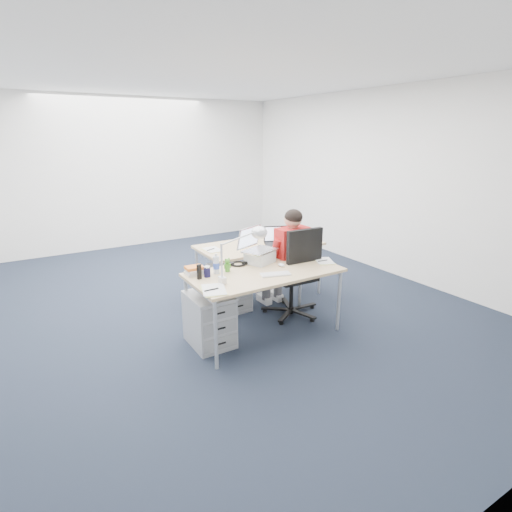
# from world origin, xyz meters

# --- Properties ---
(floor) EXTENTS (7.00, 7.00, 0.00)m
(floor) POSITION_xyz_m (0.00, 0.00, 0.00)
(floor) COLOR black
(floor) RESTS_ON ground
(room) EXTENTS (6.02, 7.02, 2.80)m
(room) POSITION_xyz_m (0.00, 0.00, 1.71)
(room) COLOR white
(room) RESTS_ON ground
(desk_near) EXTENTS (1.60, 0.80, 0.73)m
(desk_near) POSITION_xyz_m (0.19, -1.00, 0.68)
(desk_near) COLOR tan
(desk_near) RESTS_ON ground
(desk_far) EXTENTS (1.60, 0.80, 0.73)m
(desk_far) POSITION_xyz_m (0.72, -0.05, 0.68)
(desk_far) COLOR tan
(desk_far) RESTS_ON ground
(office_chair) EXTENTS (0.73, 0.73, 1.11)m
(office_chair) POSITION_xyz_m (0.75, -0.76, 0.31)
(office_chair) COLOR black
(office_chair) RESTS_ON ground
(seated_person) EXTENTS (0.39, 0.68, 1.28)m
(seated_person) POSITION_xyz_m (0.75, -0.58, 0.65)
(seated_person) COLOR #A11817
(seated_person) RESTS_ON ground
(drawer_pedestal_near) EXTENTS (0.40, 0.50, 0.55)m
(drawer_pedestal_near) POSITION_xyz_m (-0.41, -0.88, 0.28)
(drawer_pedestal_near) COLOR #AFB1B5
(drawer_pedestal_near) RESTS_ON ground
(drawer_pedestal_far) EXTENTS (0.40, 0.50, 0.55)m
(drawer_pedestal_far) POSITION_xyz_m (0.19, -0.18, 0.28)
(drawer_pedestal_far) COLOR #AFB1B5
(drawer_pedestal_far) RESTS_ON ground
(silver_laptop) EXTENTS (0.45, 0.41, 0.39)m
(silver_laptop) POSITION_xyz_m (0.30, -0.73, 0.93)
(silver_laptop) COLOR silver
(silver_laptop) RESTS_ON desk_near
(wireless_keyboard) EXTENTS (0.33, 0.21, 0.02)m
(wireless_keyboard) POSITION_xyz_m (0.22, -1.16, 0.74)
(wireless_keyboard) COLOR white
(wireless_keyboard) RESTS_ON desk_near
(computer_mouse) EXTENTS (0.07, 0.10, 0.03)m
(computer_mouse) POSITION_xyz_m (0.43, -0.97, 0.75)
(computer_mouse) COLOR white
(computer_mouse) RESTS_ON desk_near
(headphones) EXTENTS (0.27, 0.23, 0.04)m
(headphones) POSITION_xyz_m (0.05, -0.67, 0.75)
(headphones) COLOR black
(headphones) RESTS_ON desk_near
(can_koozie) EXTENTS (0.08, 0.08, 0.11)m
(can_koozie) POSITION_xyz_m (-0.40, -0.85, 0.79)
(can_koozie) COLOR #14123A
(can_koozie) RESTS_ON desk_near
(water_bottle) EXTENTS (0.08, 0.08, 0.21)m
(water_bottle) POSITION_xyz_m (-0.28, -0.80, 0.84)
(water_bottle) COLOR silver
(water_bottle) RESTS_ON desk_near
(bear_figurine) EXTENTS (0.09, 0.07, 0.15)m
(bear_figurine) POSITION_xyz_m (-0.15, -0.81, 0.80)
(bear_figurine) COLOR #297E21
(bear_figurine) RESTS_ON desk_near
(book_stack) EXTENTS (0.21, 0.17, 0.09)m
(book_stack) POSITION_xyz_m (-0.48, -0.71, 0.77)
(book_stack) COLOR silver
(book_stack) RESTS_ON desk_near
(cordless_phone) EXTENTS (0.05, 0.04, 0.15)m
(cordless_phone) POSITION_xyz_m (-0.50, -0.87, 0.81)
(cordless_phone) COLOR black
(cordless_phone) RESTS_ON desk_near
(papers_left) EXTENTS (0.29, 0.35, 0.01)m
(papers_left) POSITION_xyz_m (-0.51, -1.22, 0.74)
(papers_left) COLOR #DADA7E
(papers_left) RESTS_ON desk_near
(papers_right) EXTENTS (0.27, 0.31, 0.01)m
(papers_right) POSITION_xyz_m (0.94, -1.07, 0.73)
(papers_right) COLOR #DADA7E
(papers_right) RESTS_ON desk_near
(sunglasses) EXTENTS (0.10, 0.07, 0.02)m
(sunglasses) POSITION_xyz_m (0.37, -0.78, 0.74)
(sunglasses) COLOR black
(sunglasses) RESTS_ON desk_near
(desk_lamp) EXTENTS (0.50, 0.29, 0.54)m
(desk_lamp) POSITION_xyz_m (-0.19, -1.09, 1.00)
(desk_lamp) COLOR silver
(desk_lamp) RESTS_ON desk_near
(dark_laptop) EXTENTS (0.44, 0.43, 0.24)m
(dark_laptop) POSITION_xyz_m (0.91, -0.20, 0.85)
(dark_laptop) COLOR black
(dark_laptop) RESTS_ON desk_far
(far_cup) EXTENTS (0.07, 0.07, 0.09)m
(far_cup) POSITION_xyz_m (1.00, 0.07, 0.78)
(far_cup) COLOR white
(far_cup) RESTS_ON desk_far
(far_papers) EXTENTS (0.19, 0.26, 0.01)m
(far_papers) POSITION_xyz_m (0.06, 0.01, 0.73)
(far_papers) COLOR white
(far_papers) RESTS_ON desk_far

